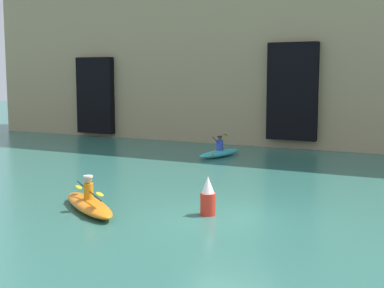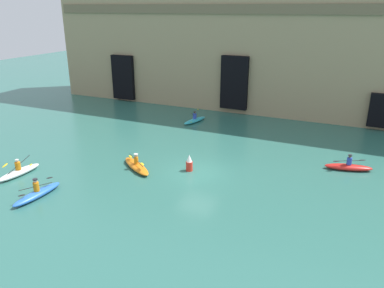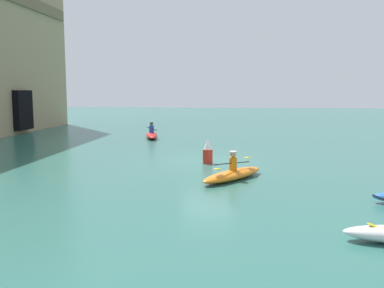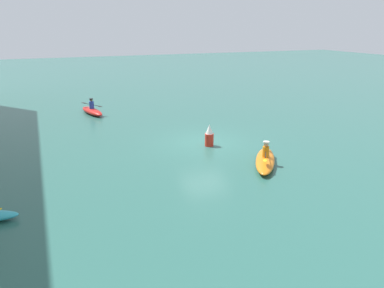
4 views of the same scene
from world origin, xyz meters
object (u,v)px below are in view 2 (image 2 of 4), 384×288
at_px(kayak_red, 348,167).
at_px(kayak_cyan, 195,120).
at_px(kayak_orange, 136,166).
at_px(marker_buoy, 189,163).
at_px(kayak_white, 19,172).
at_px(kayak_blue, 37,193).

xyz_separation_m(kayak_red, kayak_cyan, (-14.10, 5.92, -0.02)).
bearing_deg(kayak_orange, kayak_cyan, -51.23).
bearing_deg(kayak_red, marker_buoy, 11.38).
xyz_separation_m(kayak_cyan, kayak_orange, (0.86, -11.70, -0.01)).
distance_m(kayak_red, kayak_orange, 14.45).
bearing_deg(kayak_white, kayak_cyan, -15.81).
bearing_deg(kayak_red, kayak_cyan, -36.47).
xyz_separation_m(kayak_cyan, marker_buoy, (4.30, -10.51, 0.31)).
height_order(kayak_cyan, marker_buoy, kayak_cyan).
distance_m(kayak_blue, marker_buoy, 9.61).
bearing_deg(kayak_cyan, kayak_orange, -161.98).
bearing_deg(kayak_orange, kayak_blue, 97.22).
xyz_separation_m(kayak_white, kayak_blue, (3.43, -1.77, 0.00)).
bearing_deg(marker_buoy, kayak_white, -151.80).
bearing_deg(kayak_white, kayak_blue, -113.52).
distance_m(kayak_red, kayak_blue, 20.04).
bearing_deg(kayak_red, kayak_blue, 21.92).
bearing_deg(kayak_blue, kayak_red, -51.52).
distance_m(kayak_white, kayak_red, 22.06).
height_order(kayak_white, kayak_orange, kayak_white).
relative_size(kayak_white, marker_buoy, 2.77).
bearing_deg(kayak_blue, kayak_orange, -24.49).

